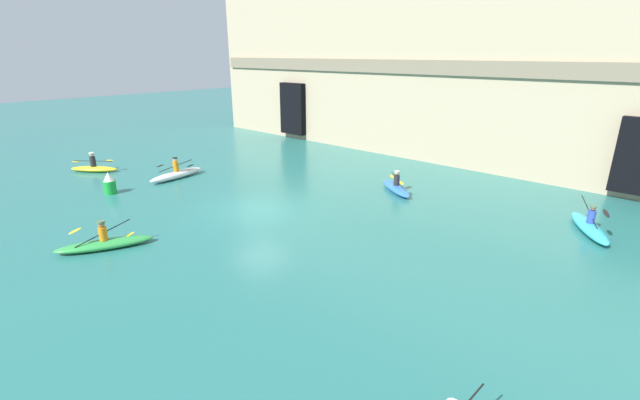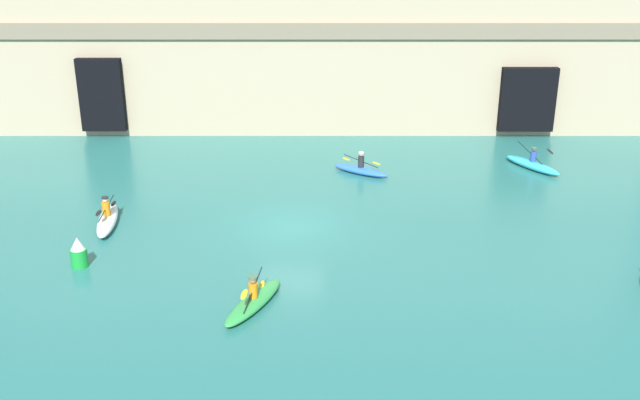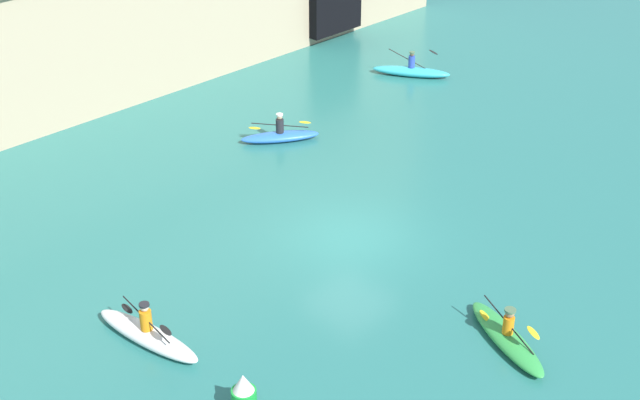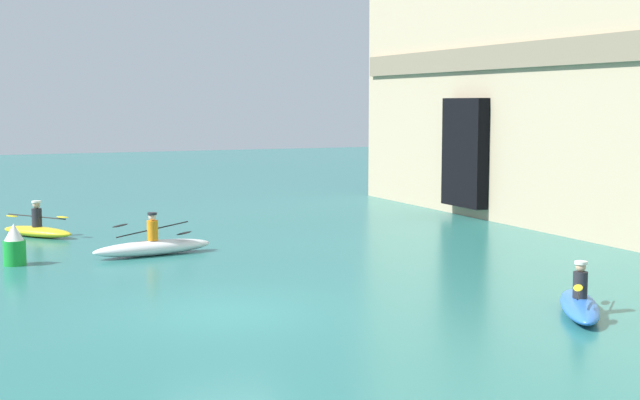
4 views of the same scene
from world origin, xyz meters
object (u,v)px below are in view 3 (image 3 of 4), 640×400
object	(u,v)px
kayak_cyan	(411,71)
kayak_green	(507,337)
marker_buoy	(244,395)
kayak_blue	(280,136)
kayak_white	(148,334)

from	to	relation	value
kayak_cyan	kayak_green	size ratio (longest dim) A/B	1.00
kayak_green	marker_buoy	bearing A→B (deg)	90.48
kayak_blue	kayak_cyan	distance (m)	8.51
kayak_white	kayak_green	bearing A→B (deg)	-143.57
kayak_blue	kayak_cyan	xyz separation A→B (m)	(8.48, 0.73, 0.01)
kayak_white	kayak_blue	world-z (taller)	kayak_white
kayak_green	marker_buoy	xyz separation A→B (m)	(-6.36, 2.84, 0.30)
kayak_blue	kayak_green	xyz separation A→B (m)	(-4.07, -12.82, -0.01)
kayak_blue	marker_buoy	world-z (taller)	marker_buoy
kayak_white	kayak_blue	bearing A→B (deg)	-67.04
kayak_cyan	marker_buoy	distance (m)	21.73
kayak_cyan	marker_buoy	bearing A→B (deg)	-91.44
kayak_blue	marker_buoy	xyz separation A→B (m)	(-10.43, -9.98, 0.29)
kayak_blue	marker_buoy	bearing A→B (deg)	77.62
kayak_green	kayak_blue	bearing A→B (deg)	6.98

